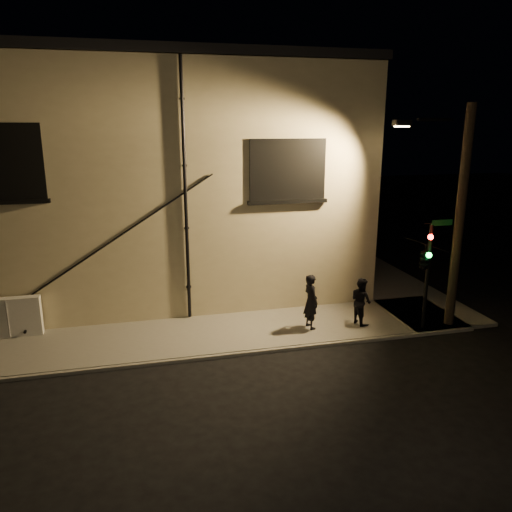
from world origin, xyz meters
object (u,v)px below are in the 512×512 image
object	(u,v)px
pedestrian_b	(361,301)
pedestrian_a	(311,301)
traffic_signal	(425,258)
streetlamp_pole	(456,213)
utility_cabinet	(9,317)

from	to	relation	value
pedestrian_b	pedestrian_a	bearing A→B (deg)	75.56
pedestrian_a	traffic_signal	xyz separation A→B (m)	(3.33, -0.95, 1.47)
pedestrian_b	streetlamp_pole	world-z (taller)	streetlamp_pole
utility_cabinet	streetlamp_pole	bearing A→B (deg)	-9.27
utility_cabinet	streetlamp_pole	size ratio (longest dim) A/B	0.27
traffic_signal	streetlamp_pole	xyz separation A→B (m)	(1.13, 0.28, 1.29)
pedestrian_a	pedestrian_b	xyz separation A→B (m)	(1.71, -0.05, -0.11)
pedestrian_b	utility_cabinet	bearing A→B (deg)	68.76
pedestrian_a	traffic_signal	world-z (taller)	traffic_signal
utility_cabinet	pedestrian_a	world-z (taller)	pedestrian_a
pedestrian_a	traffic_signal	bearing A→B (deg)	-115.90
utility_cabinet	pedestrian_a	xyz separation A→B (m)	(9.20, -1.57, 0.27)
pedestrian_b	traffic_signal	distance (m)	2.44
pedestrian_b	streetlamp_pole	bearing A→B (deg)	-115.43
traffic_signal	streetlamp_pole	world-z (taller)	streetlamp_pole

